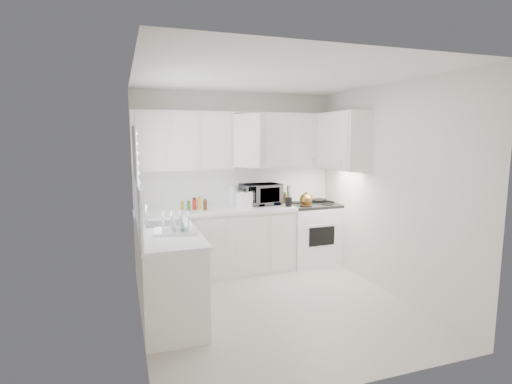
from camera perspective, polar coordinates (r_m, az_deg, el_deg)
name	(u,v)px	position (r m, az deg, el deg)	size (l,w,h in m)	color
floor	(275,306)	(4.83, 2.81, -16.00)	(3.20, 3.20, 0.00)	beige
ceiling	(277,77)	(4.45, 3.05, 16.22)	(3.20, 3.20, 0.00)	white
wall_back	(237,181)	(5.96, -2.81, 1.62)	(3.00, 3.00, 0.00)	silver
wall_front	(356,226)	(3.06, 14.19, -4.78)	(3.00, 3.00, 0.00)	silver
wall_left	(137,203)	(4.15, -16.71, -1.54)	(3.20, 3.20, 0.00)	silver
wall_right	(388,190)	(5.20, 18.45, 0.28)	(3.20, 3.20, 0.00)	silver
window_blinds	(137,175)	(4.46, -16.77, 2.36)	(0.06, 0.96, 1.06)	white
lower_cabinets_back	(217,243)	(5.74, -5.68, -7.31)	(2.22, 0.60, 0.90)	silver
lower_cabinets_left	(168,275)	(4.57, -12.54, -11.52)	(0.60, 1.60, 0.90)	silver
countertop_back	(216,211)	(5.62, -5.73, -2.67)	(2.24, 0.64, 0.05)	white
countertop_left	(167,233)	(4.44, -12.60, -5.72)	(0.64, 1.62, 0.05)	white
backsplash_back	(237,186)	(5.96, -2.78, 0.89)	(2.98, 0.02, 0.55)	white
backsplash_left	(138,207)	(4.36, -16.65, -2.09)	(0.02, 1.60, 0.55)	white
upper_cabinets_back	(240,168)	(5.78, -2.37, 3.42)	(3.00, 0.33, 0.80)	silver
upper_cabinets_right	(342,169)	(5.76, 12.28, 3.22)	(0.33, 0.90, 0.80)	silver
sink	(164,214)	(4.75, -13.13, -3.04)	(0.42, 0.38, 0.30)	gray
stove	(311,225)	(6.22, 7.97, -4.74)	(0.78, 0.64, 1.20)	white
tea_kettle	(306,199)	(5.91, 7.20, -0.94)	(0.24, 0.20, 0.22)	olive
frying_pan	(318,200)	(6.37, 8.83, -1.08)	(0.28, 0.48, 0.04)	black
microwave	(261,192)	(5.89, 0.67, 0.00)	(0.56, 0.31, 0.38)	gray
rice_cooker	(245,198)	(5.71, -1.65, -0.85)	(0.27, 0.27, 0.27)	white
paper_towel	(233,196)	(5.88, -3.35, -0.58)	(0.12, 0.12, 0.27)	white
utensil_crock	(289,196)	(5.76, 4.71, -0.53)	(0.11, 0.11, 0.32)	black
dish_rack	(175,222)	(4.28, -11.60, -4.18)	(0.44, 0.33, 0.24)	white
spice_left_0	(182,205)	(5.65, -10.59, -1.79)	(0.06, 0.06, 0.13)	olive
spice_left_1	(188,205)	(5.57, -9.69, -1.90)	(0.06, 0.06, 0.13)	#287A2A
spice_left_2	(193,204)	(5.67, -9.09, -1.71)	(0.06, 0.06, 0.13)	red
spice_left_3	(199,205)	(5.60, -8.18, -1.82)	(0.06, 0.06, 0.13)	yellow
spice_left_4	(203,203)	(5.70, -7.61, -1.63)	(0.06, 0.06, 0.13)	#4E2D16
sauce_right_0	(276,197)	(6.05, 2.86, -0.72)	(0.06, 0.06, 0.19)	red
sauce_right_1	(281,197)	(6.02, 3.56, -0.78)	(0.06, 0.06, 0.19)	yellow
sauce_right_2	(282,197)	(6.09, 3.82, -0.67)	(0.06, 0.06, 0.19)	#4E2D16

